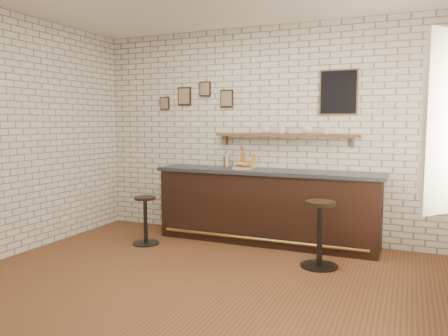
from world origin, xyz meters
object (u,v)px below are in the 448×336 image
(shelf_cup_b, at_px, (281,130))
(shelf_cup_c, at_px, (307,130))
(ciabatta_sandwich, at_px, (243,165))
(bitters_bottle_brown, at_px, (226,161))
(bitters_bottle_amber, at_px, (243,160))
(shelf_cup_a, at_px, (266,130))
(bar_stool_right, at_px, (320,232))
(shelf_cup_d, at_px, (326,131))
(bar_stool_left, at_px, (145,219))
(condiment_bottle_yellow, at_px, (253,162))
(bar_counter, at_px, (266,206))
(sandwich_plate, at_px, (242,168))
(bitters_bottle_white, at_px, (226,160))

(shelf_cup_b, height_order, shelf_cup_c, shelf_cup_b)
(ciabatta_sandwich, height_order, bitters_bottle_brown, bitters_bottle_brown)
(bitters_bottle_amber, bearing_deg, shelf_cup_c, 1.31)
(ciabatta_sandwich, relative_size, shelf_cup_a, 2.12)
(bar_stool_right, relative_size, shelf_cup_d, 8.43)
(bitters_bottle_brown, xyz_separation_m, shelf_cup_b, (0.82, 0.02, 0.46))
(bar_stool_left, bearing_deg, shelf_cup_c, 24.99)
(condiment_bottle_yellow, bearing_deg, bar_counter, -34.57)
(shelf_cup_a, bearing_deg, sandwich_plate, -148.43)
(ciabatta_sandwich, height_order, bitters_bottle_amber, bitters_bottle_amber)
(sandwich_plate, height_order, condiment_bottle_yellow, condiment_bottle_yellow)
(bar_counter, height_order, sandwich_plate, sandwich_plate)
(shelf_cup_b, bearing_deg, shelf_cup_c, -30.92)
(ciabatta_sandwich, height_order, shelf_cup_c, shelf_cup_c)
(bitters_bottle_amber, relative_size, condiment_bottle_yellow, 1.47)
(bitters_bottle_brown, distance_m, bitters_bottle_white, 0.02)
(sandwich_plate, xyz_separation_m, ciabatta_sandwich, (0.01, 0.00, 0.04))
(shelf_cup_a, distance_m, shelf_cup_b, 0.22)
(bar_counter, xyz_separation_m, sandwich_plate, (-0.36, 0.01, 0.51))
(shelf_cup_d, bearing_deg, bar_counter, -176.09)
(shelf_cup_b, bearing_deg, shelf_cup_a, 149.08)
(bar_counter, bearing_deg, bitters_bottle_white, 165.02)
(bar_counter, xyz_separation_m, bar_stool_right, (0.88, -0.75, -0.10))
(bitters_bottle_amber, distance_m, shelf_cup_d, 1.25)
(ciabatta_sandwich, relative_size, bitters_bottle_amber, 0.84)
(bar_stool_left, distance_m, shelf_cup_b, 2.22)
(shelf_cup_d, bearing_deg, bitters_bottle_white, 169.90)
(bitters_bottle_brown, relative_size, bar_stool_left, 0.31)
(bar_stool_left, distance_m, shelf_cup_a, 2.07)
(bar_stool_left, xyz_separation_m, shelf_cup_d, (2.24, 0.93, 1.19))
(ciabatta_sandwich, bearing_deg, bar_stool_right, -31.74)
(bar_stool_right, height_order, shelf_cup_d, shelf_cup_d)
(bar_counter, relative_size, bitters_bottle_brown, 15.25)
(bitters_bottle_amber, bearing_deg, shelf_cup_a, 3.59)
(bitters_bottle_amber, bearing_deg, shelf_cup_d, 1.03)
(bar_counter, bearing_deg, shelf_cup_b, 55.38)
(ciabatta_sandwich, relative_size, bitters_bottle_brown, 1.14)
(ciabatta_sandwich, relative_size, shelf_cup_b, 2.21)
(shelf_cup_a, distance_m, shelf_cup_d, 0.84)
(sandwich_plate, height_order, bitters_bottle_amber, bitters_bottle_amber)
(bar_stool_right, bearing_deg, shelf_cup_c, 111.53)
(sandwich_plate, xyz_separation_m, bar_stool_left, (-1.13, -0.73, -0.67))
(bitters_bottle_amber, xyz_separation_m, bar_stool_left, (-1.07, -0.91, -0.77))
(shelf_cup_c, bearing_deg, bar_stool_right, -156.83)
(bitters_bottle_white, bearing_deg, shelf_cup_a, 2.04)
(bitters_bottle_amber, bearing_deg, sandwich_plate, -72.08)
(ciabatta_sandwich, height_order, bar_stool_left, ciabatta_sandwich)
(ciabatta_sandwich, distance_m, shelf_cup_b, 0.72)
(bitters_bottle_brown, height_order, bar_stool_left, bitters_bottle_brown)
(bitters_bottle_brown, distance_m, shelf_cup_b, 0.94)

